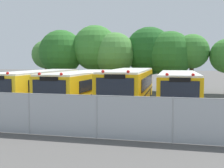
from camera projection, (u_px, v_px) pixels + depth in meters
The scene contains 14 objects.
ground_plane at pixel (105, 106), 21.38m from camera, with size 160.00×160.00×0.00m, color #514F4C.
school_bus_0 at pixel (39, 85), 22.52m from camera, with size 2.64×11.14×2.64m.
school_bus_1 at pixel (82, 86), 21.54m from camera, with size 2.73×10.88×2.63m.
school_bus_2 at pixel (129, 86), 20.82m from camera, with size 2.83×10.71×2.79m.
school_bus_3 at pixel (178, 89), 19.95m from camera, with size 2.73×9.32×2.63m.
tree_0 at pixel (46, 54), 33.13m from camera, with size 3.22×3.22×5.62m.
tree_1 at pixel (62, 53), 31.78m from camera, with size 4.82×4.82×6.65m.
tree_2 at pixel (93, 48), 31.47m from camera, with size 4.95×4.91×7.11m.
tree_3 at pixel (114, 54), 30.64m from camera, with size 4.42×4.42×6.27m.
tree_4 at pixel (150, 51), 31.15m from camera, with size 5.14×5.14×6.90m.
tree_5 at pixel (169, 55), 29.94m from camera, with size 4.77×4.77×6.33m.
tree_6 at pixel (192, 52), 29.48m from camera, with size 3.49×3.49×5.97m.
chainlink_fence at pixel (62, 114), 12.59m from camera, with size 15.73×0.07×1.86m.
traffic_cone at pixel (104, 123), 13.92m from camera, with size 0.45×0.45×0.60m, color #EA5914.
Camera 1 is at (5.32, -20.52, 3.28)m, focal length 46.73 mm.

